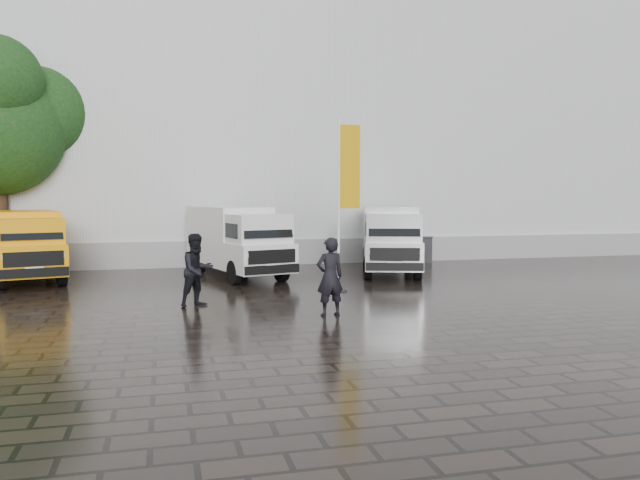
{
  "coord_description": "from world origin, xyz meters",
  "views": [
    {
      "loc": [
        -4.51,
        -16.25,
        2.76
      ],
      "look_at": [
        0.15,
        2.2,
        1.38
      ],
      "focal_mm": 35.0,
      "sensor_mm": 36.0,
      "label": 1
    }
  ],
  "objects_px": {
    "wheelie_bin": "(424,249)",
    "person_tent": "(197,270)",
    "van_white": "(237,242)",
    "van_silver": "(390,240)",
    "flagpole": "(345,195)",
    "van_yellow": "(27,247)",
    "person_front": "(330,277)"
  },
  "relations": [
    {
      "from": "flagpole",
      "to": "wheelie_bin",
      "type": "xyz_separation_m",
      "value": [
        5.34,
        6.59,
        -2.23
      ]
    },
    {
      "from": "wheelie_bin",
      "to": "person_tent",
      "type": "height_order",
      "value": "person_tent"
    },
    {
      "from": "van_yellow",
      "to": "van_silver",
      "type": "bearing_deg",
      "value": -18.58
    },
    {
      "from": "van_white",
      "to": "van_silver",
      "type": "bearing_deg",
      "value": -18.66
    },
    {
      "from": "van_silver",
      "to": "person_tent",
      "type": "xyz_separation_m",
      "value": [
        -6.96,
        -5.03,
        -0.28
      ]
    },
    {
      "from": "van_silver",
      "to": "flagpole",
      "type": "height_order",
      "value": "flagpole"
    },
    {
      "from": "van_silver",
      "to": "flagpole",
      "type": "relative_size",
      "value": 1.1
    },
    {
      "from": "van_yellow",
      "to": "flagpole",
      "type": "distance_m",
      "value": 10.33
    },
    {
      "from": "flagpole",
      "to": "person_front",
      "type": "height_order",
      "value": "flagpole"
    },
    {
      "from": "van_white",
      "to": "van_silver",
      "type": "xyz_separation_m",
      "value": [
        5.34,
        -0.31,
        0.0
      ]
    },
    {
      "from": "van_yellow",
      "to": "van_white",
      "type": "height_order",
      "value": "van_white"
    },
    {
      "from": "van_silver",
      "to": "wheelie_bin",
      "type": "xyz_separation_m",
      "value": [
        2.64,
        3.07,
        -0.65
      ]
    },
    {
      "from": "van_yellow",
      "to": "person_tent",
      "type": "bearing_deg",
      "value": -64.12
    },
    {
      "from": "person_front",
      "to": "person_tent",
      "type": "xyz_separation_m",
      "value": [
        -2.87,
        1.97,
        0.01
      ]
    },
    {
      "from": "person_front",
      "to": "van_white",
      "type": "bearing_deg",
      "value": -88.86
    },
    {
      "from": "person_front",
      "to": "van_yellow",
      "type": "bearing_deg",
      "value": -53.16
    },
    {
      "from": "van_silver",
      "to": "wheelie_bin",
      "type": "distance_m",
      "value": 4.1
    },
    {
      "from": "flagpole",
      "to": "van_silver",
      "type": "bearing_deg",
      "value": 52.52
    },
    {
      "from": "van_yellow",
      "to": "van_white",
      "type": "relative_size",
      "value": 0.89
    },
    {
      "from": "wheelie_bin",
      "to": "person_front",
      "type": "relative_size",
      "value": 0.59
    },
    {
      "from": "person_front",
      "to": "person_tent",
      "type": "bearing_deg",
      "value": -43.05
    },
    {
      "from": "van_silver",
      "to": "person_tent",
      "type": "relative_size",
      "value": 3.01
    },
    {
      "from": "van_yellow",
      "to": "person_front",
      "type": "height_order",
      "value": "van_yellow"
    },
    {
      "from": "flagpole",
      "to": "person_tent",
      "type": "relative_size",
      "value": 2.73
    },
    {
      "from": "person_tent",
      "to": "van_yellow",
      "type": "bearing_deg",
      "value": 100.65
    },
    {
      "from": "flagpole",
      "to": "person_front",
      "type": "bearing_deg",
      "value": -111.62
    },
    {
      "from": "van_silver",
      "to": "wheelie_bin",
      "type": "height_order",
      "value": "van_silver"
    },
    {
      "from": "wheelie_bin",
      "to": "person_tent",
      "type": "distance_m",
      "value": 12.56
    },
    {
      "from": "van_white",
      "to": "person_front",
      "type": "relative_size",
      "value": 3.02
    },
    {
      "from": "van_white",
      "to": "person_tent",
      "type": "xyz_separation_m",
      "value": [
        -1.62,
        -5.34,
        -0.27
      ]
    },
    {
      "from": "van_silver",
      "to": "person_front",
      "type": "relative_size",
      "value": 3.03
    },
    {
      "from": "wheelie_bin",
      "to": "flagpole",
      "type": "bearing_deg",
      "value": -114.04
    }
  ]
}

